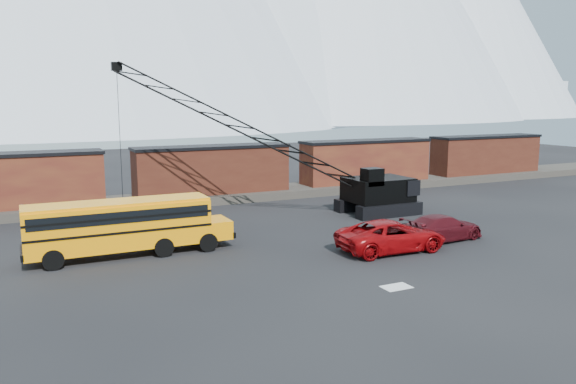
% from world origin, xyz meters
% --- Properties ---
extents(ground, '(160.00, 160.00, 0.00)m').
position_xyz_m(ground, '(0.00, 0.00, 0.00)').
color(ground, black).
rests_on(ground, ground).
extents(gravel_berm, '(120.00, 5.00, 0.70)m').
position_xyz_m(gravel_berm, '(0.00, 22.00, 0.35)').
color(gravel_berm, '#433D37').
rests_on(gravel_berm, ground).
extents(boxcar_west_near, '(13.70, 3.10, 4.17)m').
position_xyz_m(boxcar_west_near, '(-16.00, 22.00, 2.76)').
color(boxcar_west_near, '#441613').
rests_on(boxcar_west_near, gravel_berm).
extents(boxcar_mid, '(13.70, 3.10, 4.17)m').
position_xyz_m(boxcar_mid, '(0.00, 22.00, 2.76)').
color(boxcar_mid, '#492014').
rests_on(boxcar_mid, gravel_berm).
extents(boxcar_east_near, '(13.70, 3.10, 4.17)m').
position_xyz_m(boxcar_east_near, '(16.00, 22.00, 2.76)').
color(boxcar_east_near, '#441613').
rests_on(boxcar_east_near, gravel_berm).
extents(boxcar_east_far, '(13.70, 3.10, 4.17)m').
position_xyz_m(boxcar_east_far, '(32.00, 22.00, 2.76)').
color(boxcar_east_far, '#492014').
rests_on(boxcar_east_far, gravel_berm).
extents(snow_patch, '(1.40, 0.90, 0.02)m').
position_xyz_m(snow_patch, '(0.50, -4.00, 0.01)').
color(snow_patch, silver).
rests_on(snow_patch, ground).
extents(school_bus, '(11.65, 2.65, 3.19)m').
position_xyz_m(school_bus, '(-10.04, 7.15, 1.79)').
color(school_bus, orange).
rests_on(school_bus, ground).
extents(red_pickup, '(6.71, 3.31, 1.83)m').
position_xyz_m(red_pickup, '(4.18, 1.45, 0.92)').
color(red_pickup, '#8E060A').
rests_on(red_pickup, ground).
extents(maroon_suv, '(5.88, 2.88, 1.64)m').
position_xyz_m(maroon_suv, '(8.56, 2.08, 0.82)').
color(maroon_suv, '#410B11').
rests_on(maroon_suv, ground).
extents(crawler_crane, '(21.76, 7.96, 11.59)m').
position_xyz_m(crawler_crane, '(0.03, 13.78, 6.60)').
color(crawler_crane, black).
rests_on(crawler_crane, ground).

